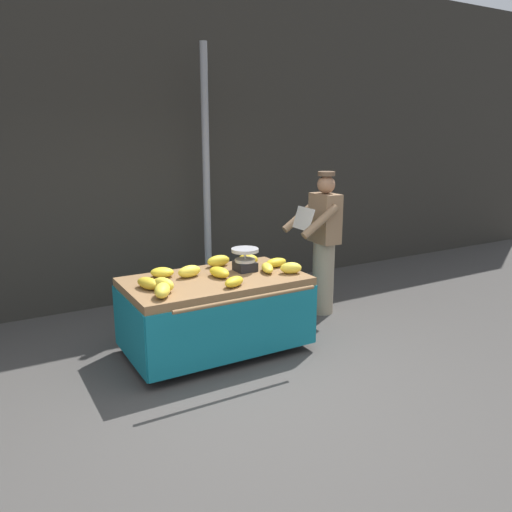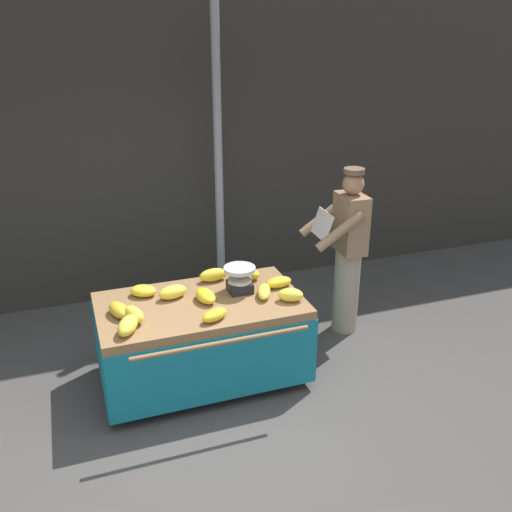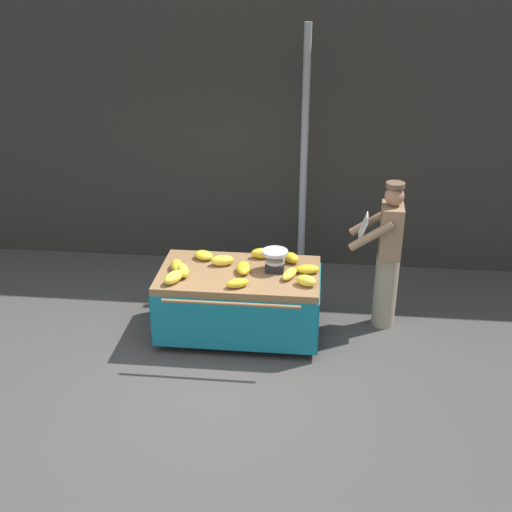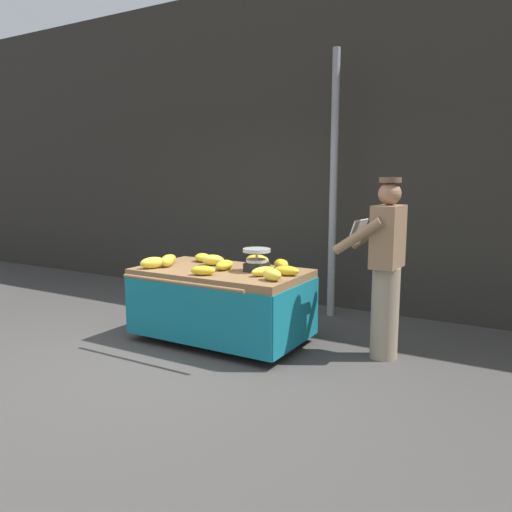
{
  "view_description": "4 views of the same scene",
  "coord_description": "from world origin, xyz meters",
  "px_view_note": "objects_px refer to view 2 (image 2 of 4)",
  "views": [
    {
      "loc": [
        -1.85,
        -3.3,
        2.16
      ],
      "look_at": [
        0.57,
        0.9,
        0.97
      ],
      "focal_mm": 35.57,
      "sensor_mm": 36.0,
      "label": 1
    },
    {
      "loc": [
        -0.81,
        -3.14,
        2.95
      ],
      "look_at": [
        0.67,
        0.99,
        1.14
      ],
      "focal_mm": 39.26,
      "sensor_mm": 36.0,
      "label": 2
    },
    {
      "loc": [
        1.0,
        -5.14,
        3.87
      ],
      "look_at": [
        0.37,
        0.92,
        1.02
      ],
      "focal_mm": 45.17,
      "sensor_mm": 36.0,
      "label": 3
    },
    {
      "loc": [
        3.07,
        -3.22,
        1.72
      ],
      "look_at": [
        0.6,
        1.03,
        0.94
      ],
      "focal_mm": 35.35,
      "sensor_mm": 36.0,
      "label": 4
    }
  ],
  "objects_px": {
    "banana_bunch_7": "(173,292)",
    "banana_bunch_11": "(128,325)",
    "banana_cart": "(201,324)",
    "banana_bunch_5": "(249,274)",
    "banana_bunch_2": "(206,296)",
    "banana_bunch_8": "(119,310)",
    "street_pole": "(218,163)",
    "banana_bunch_6": "(278,282)",
    "banana_bunch_0": "(264,292)",
    "weighing_scale": "(240,279)",
    "banana_bunch_1": "(134,314)",
    "banana_bunch_3": "(215,315)",
    "banana_bunch_9": "(290,295)",
    "banana_bunch_4": "(143,291)",
    "banana_bunch_10": "(213,275)",
    "vendor_person": "(347,252)"
  },
  "relations": [
    {
      "from": "banana_bunch_7",
      "to": "banana_bunch_8",
      "type": "relative_size",
      "value": 0.9
    },
    {
      "from": "banana_cart",
      "to": "banana_bunch_1",
      "type": "bearing_deg",
      "value": -164.93
    },
    {
      "from": "banana_cart",
      "to": "weighing_scale",
      "type": "xyz_separation_m",
      "value": [
        0.38,
        0.08,
        0.33
      ]
    },
    {
      "from": "weighing_scale",
      "to": "banana_bunch_5",
      "type": "xyz_separation_m",
      "value": [
        0.16,
        0.22,
        -0.06
      ]
    },
    {
      "from": "weighing_scale",
      "to": "street_pole",
      "type": "bearing_deg",
      "value": 80.57
    },
    {
      "from": "banana_bunch_1",
      "to": "banana_bunch_11",
      "type": "relative_size",
      "value": 0.88
    },
    {
      "from": "banana_bunch_4",
      "to": "banana_bunch_8",
      "type": "xyz_separation_m",
      "value": [
        -0.24,
        -0.3,
        0.0
      ]
    },
    {
      "from": "banana_bunch_5",
      "to": "vendor_person",
      "type": "xyz_separation_m",
      "value": [
        1.06,
        0.07,
        0.05
      ]
    },
    {
      "from": "banana_bunch_0",
      "to": "banana_bunch_3",
      "type": "xyz_separation_m",
      "value": [
        -0.52,
        -0.27,
        0.0
      ]
    },
    {
      "from": "banana_bunch_9",
      "to": "banana_bunch_10",
      "type": "relative_size",
      "value": 0.82
    },
    {
      "from": "banana_bunch_1",
      "to": "banana_bunch_9",
      "type": "xyz_separation_m",
      "value": [
        1.31,
        -0.09,
        -0.01
      ]
    },
    {
      "from": "weighing_scale",
      "to": "banana_bunch_4",
      "type": "bearing_deg",
      "value": 166.27
    },
    {
      "from": "banana_bunch_11",
      "to": "banana_bunch_3",
      "type": "bearing_deg",
      "value": -3.44
    },
    {
      "from": "banana_bunch_9",
      "to": "banana_bunch_11",
      "type": "relative_size",
      "value": 0.79
    },
    {
      "from": "banana_bunch_3",
      "to": "banana_bunch_10",
      "type": "xyz_separation_m",
      "value": [
        0.19,
        0.72,
        0.01
      ]
    },
    {
      "from": "banana_bunch_0",
      "to": "banana_bunch_3",
      "type": "relative_size",
      "value": 1.15
    },
    {
      "from": "banana_bunch_9",
      "to": "banana_bunch_2",
      "type": "bearing_deg",
      "value": 160.8
    },
    {
      "from": "banana_bunch_8",
      "to": "banana_bunch_9",
      "type": "relative_size",
      "value": 1.29
    },
    {
      "from": "weighing_scale",
      "to": "banana_bunch_4",
      "type": "relative_size",
      "value": 1.23
    },
    {
      "from": "banana_bunch_6",
      "to": "banana_bunch_3",
      "type": "bearing_deg",
      "value": -150.53
    },
    {
      "from": "banana_bunch_6",
      "to": "weighing_scale",
      "type": "bearing_deg",
      "value": 174.86
    },
    {
      "from": "banana_bunch_1",
      "to": "banana_bunch_4",
      "type": "relative_size",
      "value": 1.06
    },
    {
      "from": "street_pole",
      "to": "banana_bunch_1",
      "type": "relative_size",
      "value": 13.24
    },
    {
      "from": "banana_bunch_10",
      "to": "banana_bunch_1",
      "type": "bearing_deg",
      "value": -146.62
    },
    {
      "from": "weighing_scale",
      "to": "banana_bunch_11",
      "type": "distance_m",
      "value": 1.1
    },
    {
      "from": "banana_bunch_1",
      "to": "banana_bunch_2",
      "type": "relative_size",
      "value": 0.9
    },
    {
      "from": "banana_bunch_1",
      "to": "banana_bunch_3",
      "type": "height_order",
      "value": "banana_bunch_1"
    },
    {
      "from": "banana_bunch_2",
      "to": "banana_bunch_8",
      "type": "relative_size",
      "value": 0.96
    },
    {
      "from": "banana_bunch_2",
      "to": "banana_bunch_9",
      "type": "bearing_deg",
      "value": -19.2
    },
    {
      "from": "banana_cart",
      "to": "banana_bunch_8",
      "type": "bearing_deg",
      "value": -177.85
    },
    {
      "from": "banana_bunch_7",
      "to": "banana_bunch_11",
      "type": "bearing_deg",
      "value": -133.97
    },
    {
      "from": "banana_bunch_4",
      "to": "banana_bunch_5",
      "type": "distance_m",
      "value": 0.98
    },
    {
      "from": "banana_bunch_2",
      "to": "banana_bunch_4",
      "type": "relative_size",
      "value": 1.18
    },
    {
      "from": "banana_bunch_5",
      "to": "banana_bunch_8",
      "type": "xyz_separation_m",
      "value": [
        -1.22,
        -0.33,
        -0.0
      ]
    },
    {
      "from": "banana_bunch_7",
      "to": "banana_bunch_8",
      "type": "xyz_separation_m",
      "value": [
        -0.47,
        -0.17,
        -0.01
      ]
    },
    {
      "from": "banana_bunch_2",
      "to": "banana_bunch_3",
      "type": "height_order",
      "value": "banana_bunch_2"
    },
    {
      "from": "banana_bunch_6",
      "to": "banana_bunch_9",
      "type": "xyz_separation_m",
      "value": [
        -0.01,
        -0.29,
        0.01
      ]
    },
    {
      "from": "banana_bunch_4",
      "to": "banana_bunch_10",
      "type": "bearing_deg",
      "value": 8.02
    },
    {
      "from": "banana_cart",
      "to": "banana_bunch_5",
      "type": "xyz_separation_m",
      "value": [
        0.54,
        0.3,
        0.27
      ]
    },
    {
      "from": "weighing_scale",
      "to": "banana_bunch_6",
      "type": "height_order",
      "value": "weighing_scale"
    },
    {
      "from": "banana_cart",
      "to": "banana_bunch_10",
      "type": "height_order",
      "value": "banana_bunch_10"
    },
    {
      "from": "street_pole",
      "to": "banana_bunch_11",
      "type": "distance_m",
      "value": 2.35
    },
    {
      "from": "banana_bunch_7",
      "to": "banana_bunch_9",
      "type": "xyz_separation_m",
      "value": [
        0.94,
        -0.39,
        -0.0
      ]
    },
    {
      "from": "weighing_scale",
      "to": "banana_bunch_1",
      "type": "distance_m",
      "value": 0.99
    },
    {
      "from": "street_pole",
      "to": "banana_bunch_0",
      "type": "xyz_separation_m",
      "value": [
        -0.07,
        -1.59,
        -0.78
      ]
    },
    {
      "from": "banana_bunch_1",
      "to": "banana_bunch_7",
      "type": "relative_size",
      "value": 0.96
    },
    {
      "from": "street_pole",
      "to": "banana_bunch_6",
      "type": "bearing_deg",
      "value": -85.41
    },
    {
      "from": "weighing_scale",
      "to": "banana_bunch_4",
      "type": "distance_m",
      "value": 0.85
    },
    {
      "from": "banana_cart",
      "to": "banana_bunch_11",
      "type": "distance_m",
      "value": 0.77
    },
    {
      "from": "banana_bunch_11",
      "to": "vendor_person",
      "type": "height_order",
      "value": "vendor_person"
    }
  ]
}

